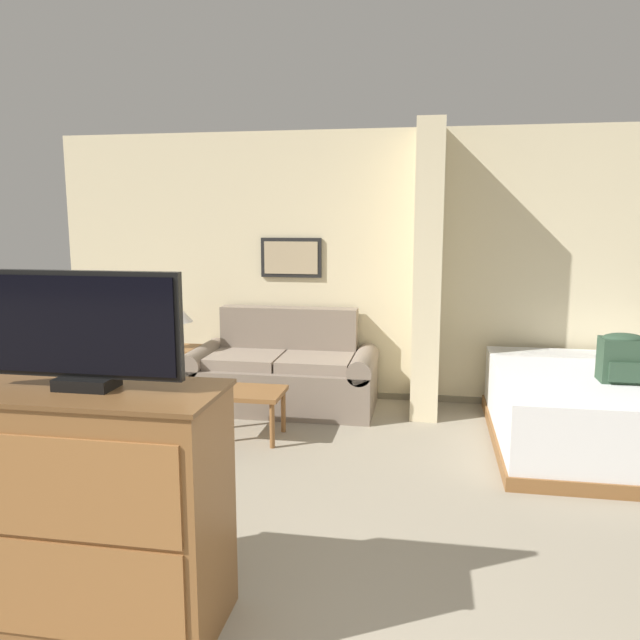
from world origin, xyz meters
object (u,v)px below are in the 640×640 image
couch (283,373)px  tv (83,330)px  tv_dresser (94,507)px  coffee_table (247,397)px  table_lamp (174,314)px  bed (596,409)px  backpack (622,357)px

couch → tv: (-0.06, -3.26, 1.00)m
couch → tv_dresser: bearing=-91.1°
coffee_table → tv: 2.56m
couch → coffee_table: 0.90m
coffee_table → tv_dresser: bearing=-89.5°
coffee_table → table_lamp: 1.38m
tv_dresser → tv: tv is taller
table_lamp → bed: bearing=-8.2°
tv → backpack: 3.77m
tv_dresser → table_lamp: bearing=107.0°
coffee_table → backpack: 2.87m
coffee_table → bed: 2.76m
tv_dresser → tv: size_ratio=1.33×
table_lamp → bed: size_ratio=0.23×
table_lamp → tv_dresser: 3.36m
backpack → tv: bearing=-139.1°
couch → tv_dresser: tv_dresser is taller
couch → bed: bearing=-12.7°
table_lamp → couch: bearing=3.4°
tv → backpack: (2.82, 2.44, -0.55)m
table_lamp → backpack: (3.79, -0.76, -0.10)m
couch → backpack: (2.75, -0.82, 0.45)m
couch → tv_dresser: (-0.06, -3.26, 0.21)m
coffee_table → tv_dresser: size_ratio=0.52×
table_lamp → tv_dresser: size_ratio=0.40×
table_lamp → bed: 3.78m
coffee_table → table_lamp: size_ratio=1.30×
tv → couch: bearing=88.9°
couch → backpack: 2.91m
tv_dresser → backpack: tv_dresser is taller
tv_dresser → tv: bearing=90.0°
table_lamp → tv_dresser: bearing=-73.0°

